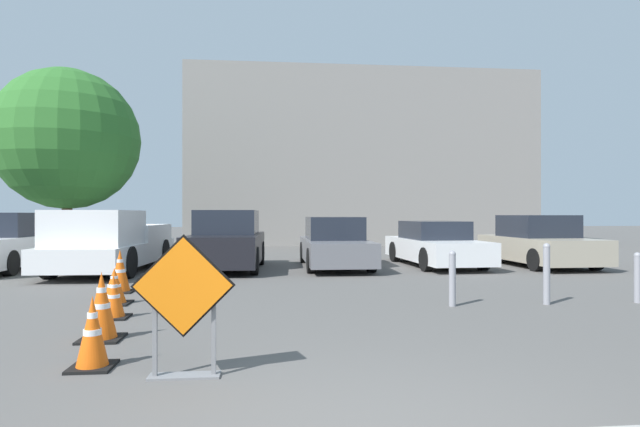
# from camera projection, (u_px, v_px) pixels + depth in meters

# --- Properties ---
(ground_plane) EXTENTS (96.00, 96.00, 0.00)m
(ground_plane) POSITION_uv_depth(u_px,v_px,m) (298.00, 272.00, 12.92)
(ground_plane) COLOR #565451
(road_closed_sign) EXTENTS (0.94, 0.20, 1.32)m
(road_closed_sign) POSITION_uv_depth(u_px,v_px,m) (184.00, 300.00, 4.58)
(road_closed_sign) COLOR black
(road_closed_sign) RESTS_ON ground_plane
(traffic_cone_nearest) EXTENTS (0.41, 0.41, 0.71)m
(traffic_cone_nearest) POSITION_uv_depth(u_px,v_px,m) (92.00, 333.00, 4.88)
(traffic_cone_nearest) COLOR black
(traffic_cone_nearest) RESTS_ON ground_plane
(traffic_cone_second) EXTENTS (0.49, 0.49, 0.82)m
(traffic_cone_second) POSITION_uv_depth(u_px,v_px,m) (102.00, 307.00, 5.98)
(traffic_cone_second) COLOR black
(traffic_cone_second) RESTS_ON ground_plane
(traffic_cone_third) EXTENTS (0.43, 0.43, 0.63)m
(traffic_cone_third) POSITION_uv_depth(u_px,v_px,m) (114.00, 297.00, 7.23)
(traffic_cone_third) COLOR black
(traffic_cone_third) RESTS_ON ground_plane
(traffic_cone_fourth) EXTENTS (0.52, 0.52, 0.61)m
(traffic_cone_fourth) POSITION_uv_depth(u_px,v_px,m) (114.00, 287.00, 8.36)
(traffic_cone_fourth) COLOR black
(traffic_cone_fourth) RESTS_ON ground_plane
(traffic_cone_fifth) EXTENTS (0.51, 0.51, 0.83)m
(traffic_cone_fifth) POSITION_uv_depth(u_px,v_px,m) (120.00, 271.00, 9.63)
(traffic_cone_fifth) COLOR black
(traffic_cone_fifth) RESTS_ON ground_plane
(parked_car_nearest) EXTENTS (1.91, 4.48, 1.55)m
(parked_car_nearest) POSITION_uv_depth(u_px,v_px,m) (4.00, 244.00, 13.48)
(parked_car_nearest) COLOR silver
(parked_car_nearest) RESTS_ON ground_plane
(pickup_truck) EXTENTS (2.19, 5.43, 1.61)m
(pickup_truck) POSITION_uv_depth(u_px,v_px,m) (108.00, 244.00, 12.96)
(pickup_truck) COLOR silver
(pickup_truck) RESTS_ON ground_plane
(parked_car_second) EXTENTS (2.00, 4.11, 1.62)m
(parked_car_second) POSITION_uv_depth(u_px,v_px,m) (227.00, 242.00, 13.64)
(parked_car_second) COLOR black
(parked_car_second) RESTS_ON ground_plane
(parked_car_third) EXTENTS (1.78, 4.54, 1.43)m
(parked_car_third) POSITION_uv_depth(u_px,v_px,m) (334.00, 244.00, 14.28)
(parked_car_third) COLOR slate
(parked_car_third) RESTS_ON ground_plane
(parked_car_fourth) EXTENTS (1.97, 4.58, 1.31)m
(parked_car_fourth) POSITION_uv_depth(u_px,v_px,m) (435.00, 245.00, 14.69)
(parked_car_fourth) COLOR white
(parked_car_fourth) RESTS_ON ground_plane
(parked_car_fifth) EXTENTS (2.01, 4.17, 1.48)m
(parked_car_fifth) POSITION_uv_depth(u_px,v_px,m) (538.00, 243.00, 14.61)
(parked_car_fifth) COLOR #A39984
(parked_car_fifth) RESTS_ON ground_plane
(bollard_nearest) EXTENTS (0.12, 0.12, 0.91)m
(bollard_nearest) POSITION_uv_depth(u_px,v_px,m) (452.00, 277.00, 8.17)
(bollard_nearest) COLOR gray
(bollard_nearest) RESTS_ON ground_plane
(bollard_second) EXTENTS (0.12, 0.12, 1.03)m
(bollard_second) POSITION_uv_depth(u_px,v_px,m) (547.00, 272.00, 8.33)
(bollard_second) COLOR gray
(bollard_second) RESTS_ON ground_plane
(bollard_third) EXTENTS (0.12, 0.12, 0.86)m
(bollard_third) POSITION_uv_depth(u_px,v_px,m) (637.00, 276.00, 8.49)
(bollard_third) COLOR gray
(bollard_third) RESTS_ON ground_plane
(building_facade_backdrop) EXTENTS (17.35, 5.00, 8.67)m
(building_facade_backdrop) POSITION_uv_depth(u_px,v_px,m) (359.00, 161.00, 26.26)
(building_facade_backdrop) COLOR gray
(building_facade_backdrop) RESTS_ON ground_plane
(street_tree_behind_lot) EXTENTS (4.60, 4.60, 6.28)m
(street_tree_behind_lot) POSITION_uv_depth(u_px,v_px,m) (67.00, 139.00, 16.39)
(street_tree_behind_lot) COLOR #513823
(street_tree_behind_lot) RESTS_ON ground_plane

